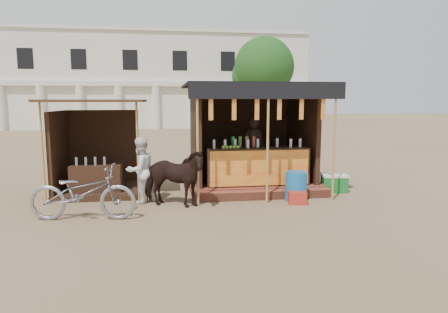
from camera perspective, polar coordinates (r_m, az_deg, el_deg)
ground at (r=7.73m, az=1.76°, el=-9.76°), size 120.00×120.00×0.00m
main_stall at (r=10.93m, az=3.88°, el=0.99°), size 3.60×3.61×2.78m
secondary_stall at (r=10.75m, az=-18.29°, el=-0.45°), size 2.40×2.40×2.38m
cow at (r=8.92m, az=-7.35°, el=-3.06°), size 1.70×1.25×1.31m
motorbike at (r=8.41m, az=-19.54°, el=-4.89°), size 2.16×0.96×1.10m
bystander at (r=9.40m, az=-11.86°, el=-1.92°), size 0.94×0.92×1.53m
blue_barrel at (r=9.62m, az=10.24°, el=-4.19°), size 0.53×0.53×0.69m
red_crate at (r=9.43m, az=10.35°, el=-5.70°), size 0.47×0.51×0.29m
cooler at (r=10.77m, az=15.47°, el=-3.66°), size 0.70×0.54×0.46m
background_building at (r=37.23m, az=-9.62°, el=10.41°), size 26.00×7.45×8.18m
tree at (r=30.32m, az=5.32°, el=12.29°), size 4.50×4.40×7.00m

